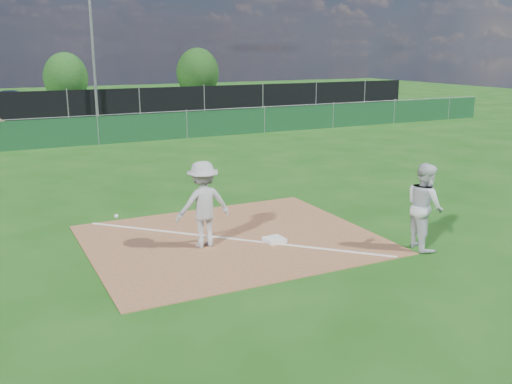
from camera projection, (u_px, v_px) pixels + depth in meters
ground at (128, 165)px, 20.13m from camera, size 90.00×90.00×0.00m
infield_dirt at (232, 239)px, 12.31m from camera, size 6.00×5.00×0.02m
foul_line at (232, 239)px, 12.31m from camera, size 5.01×5.01×0.01m
green_fence at (98, 131)px, 24.32m from camera, size 44.00×0.05×1.20m
black_fence at (68, 107)px, 31.20m from camera, size 46.00×0.04×1.80m
parking_lot at (56, 114)px, 35.76m from camera, size 46.00×9.00×0.01m
light_pole at (93, 48)px, 30.82m from camera, size 0.16×0.16×8.00m
first_base at (274, 240)px, 12.13m from camera, size 0.42×0.42×0.08m
play_at_first at (203, 204)px, 11.67m from camera, size 2.42×0.67×1.79m
runner at (425, 206)px, 11.61m from camera, size 0.85×1.00×1.79m
car_mid at (18, 104)px, 34.01m from camera, size 4.79×2.04×1.54m
car_right at (127, 100)px, 37.16m from camera, size 5.35×3.42×1.44m
tree_mid at (66, 78)px, 41.35m from camera, size 3.16×3.16×3.75m
tree_right at (198, 73)px, 45.98m from camera, size 3.42×3.42×4.06m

